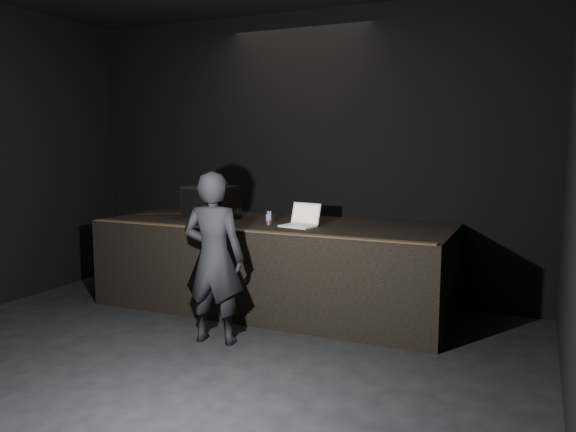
% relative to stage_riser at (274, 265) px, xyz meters
% --- Properties ---
extents(ground, '(7.00, 7.00, 0.00)m').
position_rel_stage_riser_xyz_m(ground, '(0.00, -2.73, -0.50)').
color(ground, black).
rests_on(ground, ground).
extents(room_walls, '(6.10, 7.10, 3.52)m').
position_rel_stage_riser_xyz_m(room_walls, '(0.00, -2.73, 1.52)').
color(room_walls, black).
rests_on(room_walls, ground).
extents(stage_riser, '(4.00, 1.50, 1.00)m').
position_rel_stage_riser_xyz_m(stage_riser, '(0.00, 0.00, 0.00)').
color(stage_riser, black).
rests_on(stage_riser, ground).
extents(riser_lip, '(3.92, 0.10, 0.01)m').
position_rel_stage_riser_xyz_m(riser_lip, '(0.00, -0.71, 0.51)').
color(riser_lip, brown).
rests_on(riser_lip, stage_riser).
extents(stage_monitor, '(0.61, 0.47, 0.39)m').
position_rel_stage_riser_xyz_m(stage_monitor, '(-0.79, -0.07, 0.70)').
color(stage_monitor, black).
rests_on(stage_monitor, stage_riser).
extents(cable, '(0.80, 0.53, 0.02)m').
position_rel_stage_riser_xyz_m(cable, '(-1.44, 0.11, 0.51)').
color(cable, black).
rests_on(cable, stage_riser).
extents(laptop, '(0.41, 0.38, 0.25)m').
position_rel_stage_riser_xyz_m(laptop, '(0.41, -0.16, 0.56)').
color(laptop, white).
rests_on(laptop, stage_riser).
extents(beer_can, '(0.06, 0.06, 0.15)m').
position_rel_stage_riser_xyz_m(beer_can, '(0.03, -0.19, 0.58)').
color(beer_can, silver).
rests_on(beer_can, stage_riser).
extents(plastic_cup, '(0.07, 0.07, 0.09)m').
position_rel_stage_riser_xyz_m(plastic_cup, '(0.03, -0.13, 0.55)').
color(plastic_cup, white).
rests_on(plastic_cup, stage_riser).
extents(wii_remote, '(0.12, 0.14, 0.03)m').
position_rel_stage_riser_xyz_m(wii_remote, '(-0.21, -0.64, 0.51)').
color(wii_remote, white).
rests_on(wii_remote, stage_riser).
extents(person, '(0.65, 0.47, 1.64)m').
position_rel_stage_riser_xyz_m(person, '(-0.02, -1.27, 0.32)').
color(person, black).
rests_on(person, ground).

